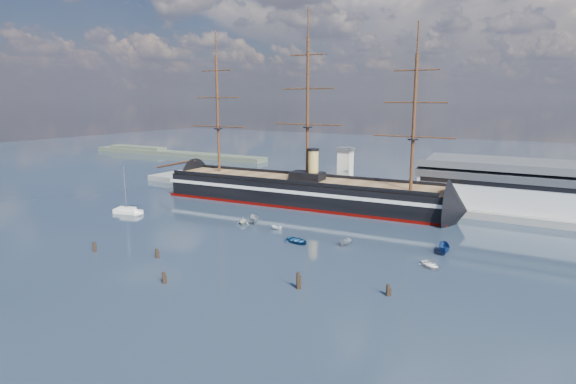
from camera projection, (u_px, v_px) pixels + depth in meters
The scene contains 19 objects.
ground at pixel (284, 220), 129.51m from camera, with size 600.00×600.00×0.00m, color #1D2B3C.
quay at pixel (368, 200), 154.94m from camera, with size 180.00×18.00×2.00m, color slate.
warehouse at pixel (538, 188), 132.83m from camera, with size 63.00×21.00×11.60m.
quay_tower at pixel (345, 170), 154.03m from camera, with size 5.00×5.00×15.00m.
shoreline at pixel (163, 152), 278.99m from camera, with size 120.00×10.00×4.00m.
warship at pixel (296, 191), 149.42m from camera, with size 113.33×21.46×53.94m.
sailboat at pixel (128, 211), 136.74m from camera, with size 8.78×4.45×13.48m.
motorboat_a at pixel (254, 223), 126.32m from camera, with size 6.34×2.33×2.54m, color gray.
motorboat_b at pixel (297, 243), 108.97m from camera, with size 3.77×1.51×1.76m, color navy.
motorboat_c at pixel (346, 245), 107.26m from camera, with size 4.90×1.80×1.96m, color slate.
motorboat_d at pixel (243, 224), 125.51m from camera, with size 5.63×2.44×2.07m, color beige.
motorboat_e at pixel (431, 268), 93.22m from camera, with size 3.22×1.29×1.50m, color silver.
motorboat_f at pixel (444, 254), 101.72m from camera, with size 6.65×2.44×2.66m, color navy.
motorboat_g at pixel (277, 230), 120.13m from camera, with size 3.20×1.17×1.28m, color white.
piling_near_left at pixel (95, 252), 102.94m from camera, with size 0.64×0.64×2.86m, color black.
piling_near_mid at pixel (164, 283), 85.42m from camera, with size 0.64×0.64×2.77m, color black.
piling_near_right at pixel (298, 289), 82.90m from camera, with size 0.64×0.64×3.70m, color black.
piling_far_right at pixel (388, 296), 80.01m from camera, with size 0.64×0.64×2.69m, color black.
piling_extra at pixel (157, 258), 99.03m from camera, with size 0.64×0.64×2.63m, color black.
Camera 1 is at (64.75, -67.68, 32.31)m, focal length 30.00 mm.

